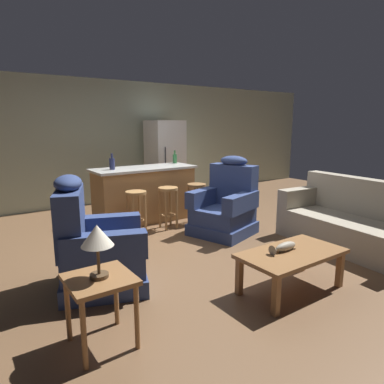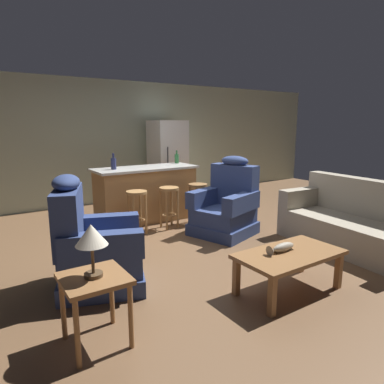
{
  "view_description": "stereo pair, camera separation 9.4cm",
  "coord_description": "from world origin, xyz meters",
  "px_view_note": "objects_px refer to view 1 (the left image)",
  "views": [
    {
      "loc": [
        -2.68,
        -3.96,
        1.69
      ],
      "look_at": [
        0.01,
        -0.1,
        0.75
      ],
      "focal_mm": 32.0,
      "sensor_mm": 36.0,
      "label": 1
    },
    {
      "loc": [
        -2.6,
        -4.02,
        1.69
      ],
      "look_at": [
        0.01,
        -0.1,
        0.75
      ],
      "focal_mm": 32.0,
      "sensor_mm": 36.0,
      "label": 2
    }
  ],
  "objects_px": {
    "bottle_tall_green": "(112,163)",
    "couch": "(351,223)",
    "end_table": "(100,289)",
    "bar_stool_left": "(136,205)",
    "bottle_short_amber": "(175,158)",
    "refrigerator": "(165,161)",
    "recliner_near_island": "(226,207)",
    "kitchen_island": "(145,194)",
    "coffee_table": "(292,257)",
    "bar_stool_middle": "(168,200)",
    "bar_stool_right": "(197,196)",
    "table_lamp": "(97,238)",
    "recliner_near_lamp": "(95,248)",
    "fish_figurine": "(284,247)"
  },
  "relations": [
    {
      "from": "bottle_tall_green",
      "to": "couch",
      "type": "bearing_deg",
      "value": -50.94
    },
    {
      "from": "end_table",
      "to": "bar_stool_left",
      "type": "bearing_deg",
      "value": 58.66
    },
    {
      "from": "couch",
      "to": "bottle_tall_green",
      "type": "relative_size",
      "value": 7.38
    },
    {
      "from": "bottle_short_amber",
      "to": "bottle_tall_green",
      "type": "bearing_deg",
      "value": -171.81
    },
    {
      "from": "couch",
      "to": "bar_stool_left",
      "type": "bearing_deg",
      "value": -40.19
    },
    {
      "from": "refrigerator",
      "to": "recliner_near_island",
      "type": "bearing_deg",
      "value": -99.21
    },
    {
      "from": "kitchen_island",
      "to": "coffee_table",
      "type": "bearing_deg",
      "value": -89.58
    },
    {
      "from": "recliner_near_island",
      "to": "kitchen_island",
      "type": "xyz_separation_m",
      "value": [
        -0.71,
        1.36,
        0.06
      ]
    },
    {
      "from": "bar_stool_middle",
      "to": "refrigerator",
      "type": "bearing_deg",
      "value": 60.82
    },
    {
      "from": "refrigerator",
      "to": "end_table",
      "type": "bearing_deg",
      "value": -125.91
    },
    {
      "from": "recliner_near_island",
      "to": "bar_stool_right",
      "type": "relative_size",
      "value": 1.76
    },
    {
      "from": "recliner_near_island",
      "to": "bar_stool_middle",
      "type": "xyz_separation_m",
      "value": [
        -0.61,
        0.73,
        0.05
      ]
    },
    {
      "from": "bottle_short_amber",
      "to": "end_table",
      "type": "bearing_deg",
      "value": -129.87
    },
    {
      "from": "table_lamp",
      "to": "bottle_tall_green",
      "type": "height_order",
      "value": "bottle_tall_green"
    },
    {
      "from": "bar_stool_left",
      "to": "recliner_near_lamp",
      "type": "bearing_deg",
      "value": -129.63
    },
    {
      "from": "bottle_tall_green",
      "to": "bar_stool_left",
      "type": "bearing_deg",
      "value": -81.41
    },
    {
      "from": "bar_stool_middle",
      "to": "bar_stool_right",
      "type": "distance_m",
      "value": 0.57
    },
    {
      "from": "coffee_table",
      "to": "bar_stool_middle",
      "type": "distance_m",
      "value": 2.58
    },
    {
      "from": "recliner_near_lamp",
      "to": "bar_stool_right",
      "type": "height_order",
      "value": "recliner_near_lamp"
    },
    {
      "from": "recliner_near_lamp",
      "to": "bar_stool_middle",
      "type": "distance_m",
      "value": 2.17
    },
    {
      "from": "bar_stool_middle",
      "to": "bottle_tall_green",
      "type": "bearing_deg",
      "value": 135.65
    },
    {
      "from": "fish_figurine",
      "to": "couch",
      "type": "bearing_deg",
      "value": 10.19
    },
    {
      "from": "kitchen_island",
      "to": "bottle_tall_green",
      "type": "distance_m",
      "value": 0.81
    },
    {
      "from": "coffee_table",
      "to": "bar_stool_right",
      "type": "height_order",
      "value": "bar_stool_right"
    },
    {
      "from": "fish_figurine",
      "to": "bar_stool_middle",
      "type": "distance_m",
      "value": 2.52
    },
    {
      "from": "bar_stool_left",
      "to": "fish_figurine",
      "type": "bearing_deg",
      "value": -80.38
    },
    {
      "from": "coffee_table",
      "to": "fish_figurine",
      "type": "bearing_deg",
      "value": 139.35
    },
    {
      "from": "end_table",
      "to": "table_lamp",
      "type": "relative_size",
      "value": 1.37
    },
    {
      "from": "couch",
      "to": "bar_stool_middle",
      "type": "height_order",
      "value": "couch"
    },
    {
      "from": "bottle_tall_green",
      "to": "bar_stool_middle",
      "type": "bearing_deg",
      "value": -44.35
    },
    {
      "from": "couch",
      "to": "recliner_near_lamp",
      "type": "height_order",
      "value": "recliner_near_lamp"
    },
    {
      "from": "fish_figurine",
      "to": "end_table",
      "type": "relative_size",
      "value": 0.61
    },
    {
      "from": "recliner_near_lamp",
      "to": "bar_stool_middle",
      "type": "xyz_separation_m",
      "value": [
        1.69,
        1.35,
        0.05
      ]
    },
    {
      "from": "recliner_near_island",
      "to": "bottle_short_amber",
      "type": "height_order",
      "value": "recliner_near_island"
    },
    {
      "from": "bar_stool_right",
      "to": "bottle_tall_green",
      "type": "xyz_separation_m",
      "value": [
        -1.24,
        0.66,
        0.58
      ]
    },
    {
      "from": "fish_figurine",
      "to": "end_table",
      "type": "bearing_deg",
      "value": 174.05
    },
    {
      "from": "recliner_near_lamp",
      "to": "bar_stool_middle",
      "type": "bearing_deg",
      "value": 58.97
    },
    {
      "from": "fish_figurine",
      "to": "bottle_short_amber",
      "type": "bearing_deg",
      "value": 76.51
    },
    {
      "from": "couch",
      "to": "table_lamp",
      "type": "height_order",
      "value": "table_lamp"
    },
    {
      "from": "recliner_near_island",
      "to": "bar_stool_right",
      "type": "height_order",
      "value": "recliner_near_island"
    },
    {
      "from": "recliner_near_lamp",
      "to": "end_table",
      "type": "bearing_deg",
      "value": -86.6
    },
    {
      "from": "coffee_table",
      "to": "recliner_near_island",
      "type": "bearing_deg",
      "value": 69.59
    },
    {
      "from": "bar_stool_left",
      "to": "bottle_short_amber",
      "type": "relative_size",
      "value": 2.79
    },
    {
      "from": "coffee_table",
      "to": "kitchen_island",
      "type": "relative_size",
      "value": 0.61
    },
    {
      "from": "fish_figurine",
      "to": "bar_stool_left",
      "type": "distance_m",
      "value": 2.55
    },
    {
      "from": "refrigerator",
      "to": "bottle_short_amber",
      "type": "bearing_deg",
      "value": -110.1
    },
    {
      "from": "coffee_table",
      "to": "bar_stool_middle",
      "type": "relative_size",
      "value": 1.62
    },
    {
      "from": "couch",
      "to": "kitchen_island",
      "type": "distance_m",
      "value": 3.32
    },
    {
      "from": "bar_stool_left",
      "to": "refrigerator",
      "type": "bearing_deg",
      "value": 48.96
    },
    {
      "from": "couch",
      "to": "end_table",
      "type": "relative_size",
      "value": 3.5
    }
  ]
}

